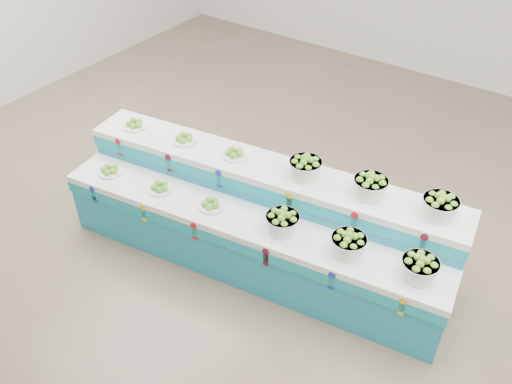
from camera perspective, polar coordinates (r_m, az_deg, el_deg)
ground at (r=5.97m, az=0.65°, el=-5.12°), size 10.00×10.00×0.00m
display_stand at (r=5.44m, az=-0.00°, el=-2.97°), size 4.11×1.58×1.02m
plate_lower_left at (r=5.89m, az=-15.26°, el=2.30°), size 0.28×0.28×0.09m
plate_lower_mid at (r=5.54m, az=-10.14°, el=0.56°), size 0.28×0.28×0.09m
plate_lower_right at (r=5.26m, az=-4.82°, el=-1.24°), size 0.28×0.28×0.09m
basket_lower_left at (r=4.93m, az=2.83°, el=-3.23°), size 0.36×0.36×0.23m
basket_lower_mid at (r=4.78m, az=9.79°, el=-5.48°), size 0.36×0.36×0.23m
basket_lower_right at (r=4.72m, az=16.96°, el=-7.70°), size 0.36×0.36×0.23m
plate_upper_left at (r=6.03m, az=-12.78°, el=7.10°), size 0.28×0.28×0.09m
plate_upper_mid at (r=5.69m, az=-7.61°, el=5.69°), size 0.28×0.28×0.09m
plate_upper_right at (r=5.41m, az=-2.29°, el=4.18°), size 0.28×0.28×0.09m
basket_upper_left at (r=5.11m, az=5.26°, el=2.60°), size 0.36×0.36×0.23m
basket_upper_mid at (r=4.96m, az=12.03°, el=0.61°), size 0.36×0.36×0.23m
basket_upper_right at (r=4.90m, az=18.93°, el=-1.44°), size 0.36×0.36×0.23m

